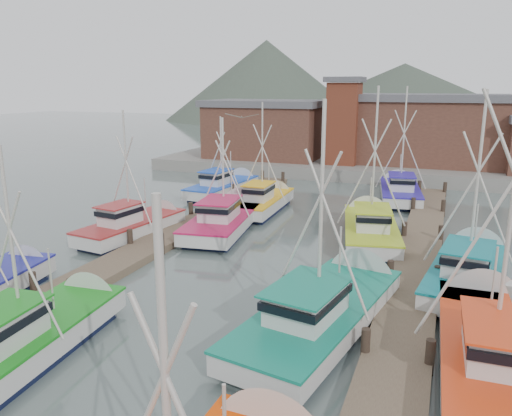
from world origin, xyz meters
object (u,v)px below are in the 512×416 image
(boat_8, at_px, (227,218))
(boat_12, at_px, (265,201))
(lookout_tower, at_px, (344,120))
(boat_4, at_px, (38,333))

(boat_8, relative_size, boat_12, 1.20)
(boat_12, bearing_deg, lookout_tower, 80.68)
(boat_8, bearing_deg, boat_12, 75.74)
(lookout_tower, relative_size, boat_4, 0.97)
(boat_4, height_order, boat_8, boat_4)
(boat_8, distance_m, boat_12, 5.38)
(boat_4, distance_m, boat_8, 16.26)
(lookout_tower, height_order, boat_12, lookout_tower)
(boat_4, height_order, boat_12, boat_12)
(lookout_tower, height_order, boat_4, lookout_tower)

